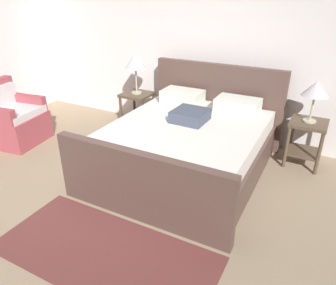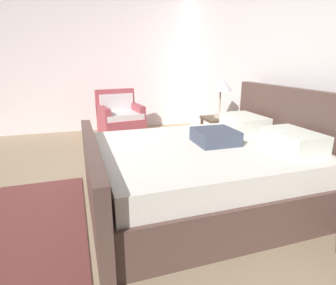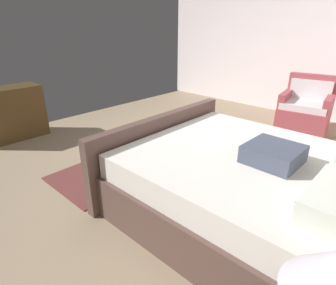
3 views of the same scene
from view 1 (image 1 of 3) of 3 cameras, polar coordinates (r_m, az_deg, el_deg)
ground_plane at (r=3.40m, az=-13.86°, el=-13.42°), size 6.23×5.20×0.02m
wall_back at (r=4.95m, az=5.83°, el=17.37°), size 6.35×0.12×2.75m
bed at (r=3.98m, az=3.50°, el=-0.34°), size 1.93×2.26×1.15m
nightstand_right at (r=4.42m, az=23.42°, el=1.07°), size 0.44×0.44×0.60m
table_lamp_right at (r=4.22m, az=24.88°, el=8.56°), size 0.32×0.32×0.51m
nightstand_left at (r=5.17m, az=-5.50°, el=6.65°), size 0.44×0.44×0.60m
table_lamp_left at (r=4.99m, az=-5.84°, el=14.10°), size 0.33×0.33×0.61m
armchair at (r=5.25m, az=-26.08°, el=3.70°), size 0.83×0.83×0.90m
area_rug at (r=3.01m, az=-11.17°, el=-18.77°), size 1.98×0.93×0.01m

